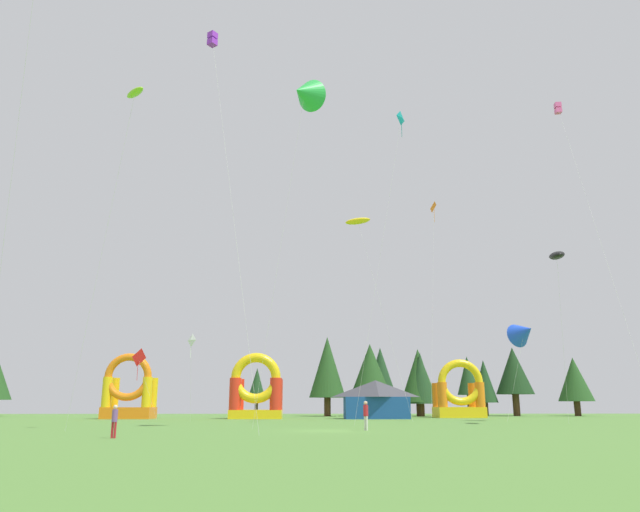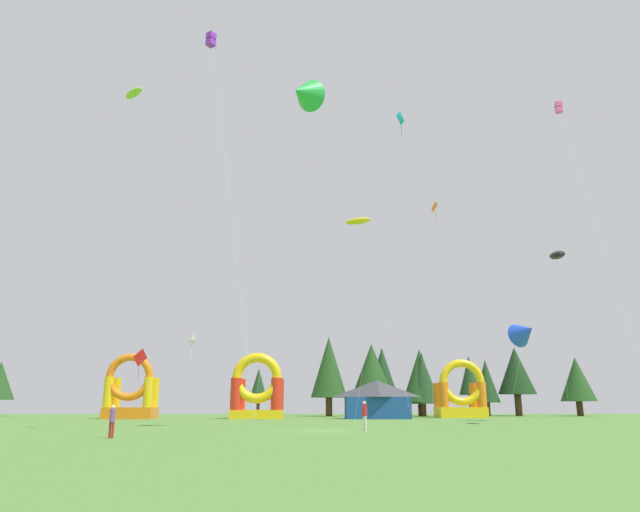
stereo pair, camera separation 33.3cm
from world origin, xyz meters
The scene contains 28 objects.
ground_plane centered at (0.00, 0.00, 0.00)m, with size 120.00×120.00×0.00m, color #548438.
kite_pink_box centered at (21.83, 11.34, 27.67)m, with size 1.59×11.63×28.40m.
kite_lime_parafoil centered at (-11.62, -4.74, 19.59)m, with size 4.81×5.76×19.99m.
kite_white_diamond centered at (-11.51, 16.63, 7.03)m, with size 0.77×2.35×7.53m.
kite_yellow_parafoil centered at (3.87, 17.71, 18.81)m, with size 5.90×1.13×19.34m.
kite_teal_diamond centered at (6.98, 9.37, 25.23)m, with size 4.93×0.88×26.05m.
kite_green_delta centered at (-1.45, 1.33, 23.27)m, with size 4.97×3.93×24.67m.
kite_blue_delta centered at (19.43, 17.97, 8.12)m, with size 4.08×3.20×9.48m.
kite_black_parafoil centered at (19.16, 8.84, 13.26)m, with size 2.12×4.40×13.96m.
kite_purple_box centered at (-7.54, -2.45, 24.77)m, with size 4.28×3.37×25.44m.
kite_red_diamond centered at (-17.98, 23.53, 6.03)m, with size 2.79×1.41×6.71m.
kite_orange_diamond centered at (14.12, 28.92, 23.88)m, with size 2.84×4.96×24.65m.
person_far_side centered at (2.47, 0.53, 1.04)m, with size 0.42×0.42×1.75m.
person_left_edge centered at (-10.42, -7.44, 0.91)m, with size 0.32×0.32×1.54m.
inflatable_red_slide centered at (16.81, 32.63, 2.30)m, with size 5.44×3.94×6.57m.
inflatable_orange_dome centered at (-20.06, 28.72, 2.47)m, with size 5.22×3.57×6.86m.
inflatable_blue_arch centered at (-6.39, 28.66, 2.57)m, with size 5.58×4.52×6.92m.
festival_tent centered at (6.55, 28.12, 2.02)m, with size 6.81×3.59×4.04m.
tree_row_1 centered at (-7.41, 43.19, 4.09)m, with size 2.38×2.38×6.17m.
tree_row_2 centered at (1.88, 41.21, 6.19)m, with size 4.72×4.72×10.14m.
tree_row_3 centered at (7.57, 41.71, 5.81)m, with size 5.43×5.43×9.30m.
tree_row_4 centered at (9.25, 44.12, 5.27)m, with size 4.70×4.70×9.03m.
tree_row_5 centered at (13.77, 40.83, 5.12)m, with size 4.79×4.79×8.56m.
tree_row_6 centered at (13.93, 40.25, 4.79)m, with size 3.74×3.74×8.07m.
tree_row_7 centered at (20.05, 40.16, 5.06)m, with size 2.83×2.83×7.58m.
tree_row_8 centered at (23.02, 42.91, 4.47)m, with size 3.30×3.30×7.30m.
tree_row_9 centered at (26.90, 42.33, 5.80)m, with size 4.94×4.94×8.94m.
tree_row_10 centered at (34.75, 41.66, 4.68)m, with size 4.55×4.55×7.57m.
Camera 2 is at (-1.19, -36.80, 1.61)m, focal length 33.00 mm.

